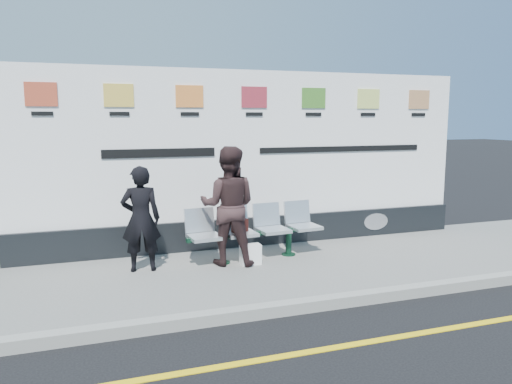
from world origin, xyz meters
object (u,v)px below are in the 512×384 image
Objects in this scene: bench at (257,245)px; woman_right at (228,206)px; woman_left at (141,219)px; billboard at (253,171)px.

woman_right reaches higher than bench.
woman_right is (1.29, -0.07, 0.13)m from woman_left.
woman_right is (-0.73, -1.00, -0.40)m from billboard.
woman_right is at bearing -126.02° from billboard.
woman_right is at bearing -173.83° from bench.
woman_left is 0.86× the size of woman_right.
bench is at bearing -172.93° from woman_left.
billboard is 5.21× the size of woman_left.
billboard reaches higher than bench.
woman_left reaches higher than bench.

